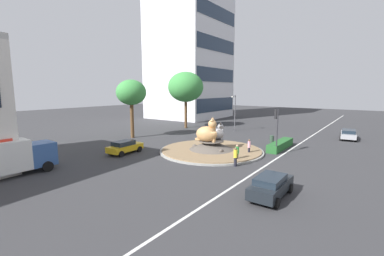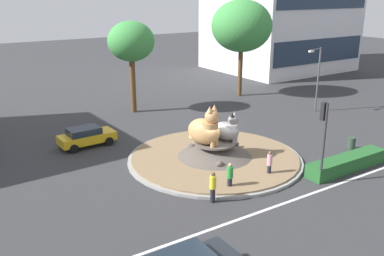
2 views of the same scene
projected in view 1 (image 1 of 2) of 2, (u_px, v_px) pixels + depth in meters
ground_plane at (211, 152)px, 30.00m from camera, size 160.00×160.00×0.00m
lane_centreline at (272, 161)px, 25.90m from camera, size 112.00×0.20×0.01m
roundabout_island at (211, 148)px, 29.94m from camera, size 11.74×11.74×1.29m
cat_statue_calico at (208, 133)px, 29.04m from camera, size 2.18×2.93×2.73m
cat_statue_grey at (217, 133)px, 30.29m from camera, size 1.81×2.26×2.06m
traffic_light_mast at (276, 123)px, 28.29m from camera, size 0.33×0.46×4.95m
office_tower at (190, 47)px, 64.44m from camera, size 17.82×15.69×34.36m
clipped_hedge_strip at (280, 145)px, 31.42m from camera, size 6.40×1.20×0.90m
broadleaf_tree_behind_island at (131, 93)px, 37.59m from camera, size 4.26×4.26×8.42m
second_tree_near_tower at (186, 87)px, 47.33m from camera, size 6.35×6.35×10.16m
streetlight_arm at (235, 110)px, 44.18m from camera, size 1.94×0.54×6.04m
pedestrian_yellow_shirt at (236, 156)px, 24.14m from camera, size 0.36×0.36×1.78m
pedestrian_green_shirt at (237, 153)px, 25.87m from camera, size 0.37×0.37×1.67m
pedestrian_pink_shirt at (249, 146)px, 28.43m from camera, size 0.32×0.32×1.71m
sedan_on_far_lane at (348, 134)px, 37.18m from camera, size 4.78×2.47×1.40m
hatchback_near_shophouse at (271, 186)px, 17.26m from camera, size 4.38×1.96×1.48m
parked_car_right at (125, 147)px, 29.03m from camera, size 4.15×2.11×1.44m
delivery_box_truck at (7, 158)px, 21.17m from camera, size 6.83×2.60×2.96m
litter_bin at (272, 139)px, 35.37m from camera, size 0.56×0.56×0.90m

